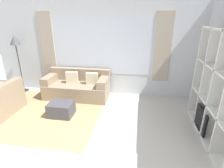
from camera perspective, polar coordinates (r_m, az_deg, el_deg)
name	(u,v)px	position (r m, az deg, el deg)	size (l,w,h in m)	color
wall_back	(102,49)	(5.21, -3.12, 11.20)	(6.75, 0.11, 2.70)	silver
area_rug	(41,112)	(4.81, -22.11, -8.52)	(2.98, 2.40, 0.01)	tan
shelving_unit	(223,91)	(3.74, 32.45, -2.05)	(0.40, 2.02, 2.08)	silver
couch_main	(78,87)	(5.26, -11.17, -0.94)	(1.85, 0.83, 0.80)	gray
ottoman	(61,109)	(4.43, -16.22, -7.92)	(0.57, 0.45, 0.34)	#47474C
floor_lamp	(16,45)	(6.00, -28.98, 11.15)	(0.30, 0.30, 1.75)	black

